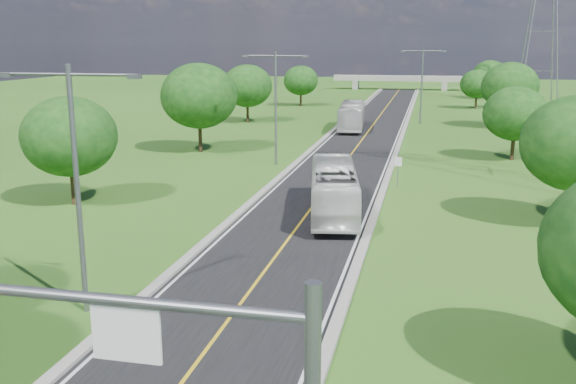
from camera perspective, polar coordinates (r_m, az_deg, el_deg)
name	(u,v)px	position (r m, az deg, el deg)	size (l,w,h in m)	color
ground	(361,142)	(71.36, 6.49, 4.45)	(260.00, 260.00, 0.00)	#265618
road	(366,134)	(77.26, 6.98, 5.13)	(8.00, 150.00, 0.06)	black
curb_left	(331,132)	(77.77, 3.85, 5.31)	(0.50, 150.00, 0.22)	gray
curb_right	(402,135)	(76.96, 10.14, 5.05)	(0.50, 150.00, 0.22)	gray
speed_limit_sign	(398,167)	(49.05, 9.76, 2.23)	(0.55, 0.09, 2.40)	slate
overpass	(400,79)	(150.56, 9.90, 9.86)	(30.00, 3.00, 3.20)	gray
streetlight_near_left	(76,169)	(26.36, -18.34, 1.92)	(5.90, 0.25, 10.00)	slate
streetlight_mid_left	(276,98)	(56.96, -1.11, 8.34)	(5.90, 0.25, 10.00)	slate
streetlight_far_right	(422,79)	(88.29, 11.82, 9.81)	(5.90, 0.25, 10.00)	slate
power_tower_far	(542,23)	(126.55, 21.68, 13.79)	(9.00, 6.40, 28.00)	slate
tree_lb	(69,137)	(45.19, -18.86, 4.69)	(6.30, 6.30, 7.33)	black
tree_lc	(199,96)	(64.41, -7.92, 8.46)	(7.56, 7.56, 8.79)	black
tree_ld	(247,86)	(87.82, -3.64, 9.40)	(6.72, 6.72, 7.82)	black
tree_le	(301,80)	(110.54, 1.15, 9.88)	(5.88, 5.88, 6.84)	black
tree_rc	(515,114)	(62.93, 19.56, 6.58)	(5.88, 5.88, 6.84)	black
tree_rd	(510,86)	(86.85, 19.13, 8.87)	(7.14, 7.14, 8.30)	black
tree_re	(477,84)	(110.58, 16.45, 9.20)	(5.46, 5.46, 6.35)	black
tree_rf	(490,74)	(130.71, 17.49, 9.94)	(6.30, 6.30, 7.33)	black
bus_outbound	(334,189)	(40.68, 4.09, 0.25)	(2.74, 11.71, 3.26)	silver
bus_inbound	(352,116)	(81.00, 5.68, 6.76)	(2.84, 12.14, 3.38)	silver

